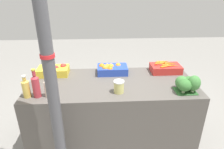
% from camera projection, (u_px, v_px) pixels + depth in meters
% --- Properties ---
extents(ground_plane, '(10.00, 10.00, 0.00)m').
position_uv_depth(ground_plane, '(112.00, 135.00, 2.66)').
color(ground_plane, gray).
extents(market_table, '(1.93, 0.84, 0.80)m').
position_uv_depth(market_table, '(112.00, 111.00, 2.49)').
color(market_table, '#56514C').
rests_on(market_table, ground_plane).
extents(support_pole, '(0.11, 0.11, 2.45)m').
position_uv_depth(support_pole, '(49.00, 70.00, 1.58)').
color(support_pole, '#4C4C51').
rests_on(support_pole, ground_plane).
extents(apple_crate, '(0.38, 0.24, 0.13)m').
position_uv_depth(apple_crate, '(54.00, 70.00, 2.51)').
color(apple_crate, gold).
rests_on(apple_crate, market_table).
extents(orange_crate, '(0.38, 0.24, 0.13)m').
position_uv_depth(orange_crate, '(111.00, 69.00, 2.54)').
color(orange_crate, '#2847B7').
rests_on(orange_crate, market_table).
extents(carrot_crate, '(0.38, 0.24, 0.13)m').
position_uv_depth(carrot_crate, '(166.00, 68.00, 2.58)').
color(carrot_crate, red).
rests_on(carrot_crate, market_table).
extents(broccoli_pile, '(0.24, 0.23, 0.19)m').
position_uv_depth(broccoli_pile, '(188.00, 83.00, 2.10)').
color(broccoli_pile, '#2D602D').
rests_on(broccoli_pile, market_table).
extents(juice_bottle_golden, '(0.07, 0.07, 0.24)m').
position_uv_depth(juice_bottle_golden, '(26.00, 88.00, 1.99)').
color(juice_bottle_golden, gold).
rests_on(juice_bottle_golden, market_table).
extents(juice_bottle_ruby, '(0.08, 0.08, 0.31)m').
position_uv_depth(juice_bottle_ruby, '(36.00, 86.00, 1.98)').
color(juice_bottle_ruby, '#B2333D').
rests_on(juice_bottle_ruby, market_table).
extents(juice_bottle_cloudy, '(0.06, 0.06, 0.26)m').
position_uv_depth(juice_bottle_cloudy, '(47.00, 87.00, 2.00)').
color(juice_bottle_cloudy, beige).
rests_on(juice_bottle_cloudy, market_table).
extents(pickle_jar, '(0.11, 0.11, 0.13)m').
position_uv_depth(pickle_jar, '(119.00, 87.00, 2.09)').
color(pickle_jar, '#D1CC75').
rests_on(pickle_jar, market_table).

